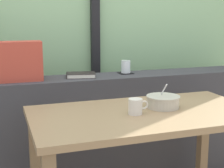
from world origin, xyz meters
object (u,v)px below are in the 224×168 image
soup_bowl (163,102)px  ceramic_mug (136,106)px  juice_glass (126,67)px  throw_pillow (17,61)px  closed_book (81,75)px  coaster_square (126,73)px  breakfast_table (145,129)px

soup_bowl → ceramic_mug: (-0.20, -0.07, 0.01)m
juice_glass → throw_pillow: size_ratio=0.29×
closed_book → soup_bowl: soup_bowl is taller
juice_glass → coaster_square: bearing=180.0°
breakfast_table → coaster_square: bearing=78.0°
soup_bowl → juice_glass: bearing=88.7°
juice_glass → closed_book: (-0.36, -0.05, -0.03)m
breakfast_table → ceramic_mug: (-0.07, -0.02, 0.14)m
coaster_square → throw_pillow: size_ratio=0.31×
coaster_square → juice_glass: size_ratio=1.07×
juice_glass → ceramic_mug: size_ratio=0.83×
closed_book → soup_bowl: bearing=-59.6°
coaster_square → juice_glass: bearing=0.0°
breakfast_table → throw_pillow: size_ratio=3.96×
breakfast_table → throw_pillow: bearing=135.2°
closed_book → ceramic_mug: size_ratio=2.00×
juice_glass → soup_bowl: size_ratio=0.48×
throw_pillow → ceramic_mug: size_ratio=2.83×
ceramic_mug → closed_book: bearing=102.2°
coaster_square → closed_book: bearing=-172.5°
breakfast_table → closed_book: closed_book is taller
closed_book → breakfast_table: bearing=-71.3°
breakfast_table → soup_bowl: soup_bowl is taller
breakfast_table → soup_bowl: (0.13, 0.05, 0.14)m
soup_bowl → ceramic_mug: size_ratio=1.72×
coaster_square → closed_book: size_ratio=0.44×
coaster_square → juice_glass: juice_glass is taller
closed_book → coaster_square: bearing=7.5°
coaster_square → ceramic_mug: (-0.21, -0.70, -0.06)m
soup_bowl → closed_book: bearing=120.4°
breakfast_table → juice_glass: size_ratio=13.56×
juice_glass → soup_bowl: 0.64m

